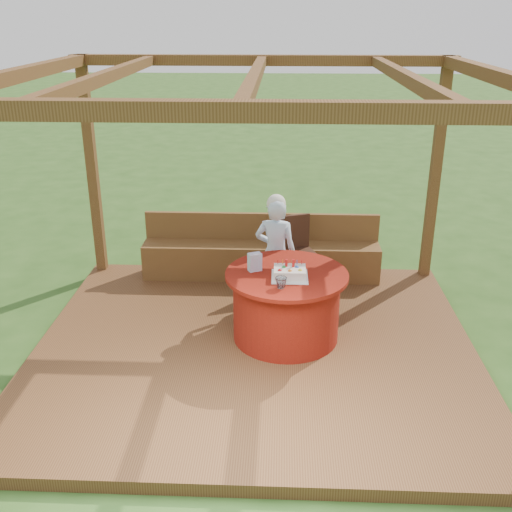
{
  "coord_description": "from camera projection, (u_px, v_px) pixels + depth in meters",
  "views": [
    {
      "loc": [
        0.25,
        -5.37,
        3.32
      ],
      "look_at": [
        0.0,
        0.25,
        1.0
      ],
      "focal_mm": 42.0,
      "sensor_mm": 36.0,
      "label": 1
    }
  ],
  "objects": [
    {
      "name": "pergola",
      "position": [
        255.0,
        121.0,
        5.32
      ],
      "size": [
        4.5,
        4.0,
        2.72
      ],
      "color": "brown",
      "rests_on": "deck"
    },
    {
      "name": "deck",
      "position": [
        255.0,
        349.0,
        6.21
      ],
      "size": [
        4.5,
        4.0,
        0.12
      ],
      "primitive_type": "cube",
      "color": "brown",
      "rests_on": "ground"
    },
    {
      "name": "drinking_glass",
      "position": [
        281.0,
        283.0,
        5.71
      ],
      "size": [
        0.14,
        0.14,
        0.11
      ],
      "primitive_type": "imported",
      "rotation": [
        0.0,
        0.0,
        -0.22
      ],
      "color": "white",
      "rests_on": "table"
    },
    {
      "name": "elderly_woman",
      "position": [
        276.0,
        251.0,
        6.78
      ],
      "size": [
        0.51,
        0.38,
        1.33
      ],
      "color": "#A5CEF6",
      "rests_on": "deck"
    },
    {
      "name": "ground",
      "position": [
        255.0,
        354.0,
        6.24
      ],
      "size": [
        60.0,
        60.0,
        0.0
      ],
      "primitive_type": "plane",
      "color": "#284E1A",
      "rests_on": "ground"
    },
    {
      "name": "bench",
      "position": [
        261.0,
        257.0,
        7.68
      ],
      "size": [
        3.0,
        0.42,
        0.8
      ],
      "color": "brown",
      "rests_on": "deck"
    },
    {
      "name": "table",
      "position": [
        286.0,
        305.0,
        6.19
      ],
      "size": [
        1.25,
        1.25,
        0.74
      ],
      "color": "maroon",
      "rests_on": "deck"
    },
    {
      "name": "chair",
      "position": [
        295.0,
        249.0,
        7.25
      ],
      "size": [
        0.59,
        0.59,
        0.91
      ],
      "color": "#3A1E12",
      "rests_on": "deck"
    },
    {
      "name": "birthday_cake",
      "position": [
        290.0,
        272.0,
        5.94
      ],
      "size": [
        0.36,
        0.36,
        0.17
      ],
      "color": "white",
      "rests_on": "table"
    },
    {
      "name": "gift_bag",
      "position": [
        255.0,
        262.0,
        6.07
      ],
      "size": [
        0.15,
        0.13,
        0.19
      ],
      "primitive_type": "cube",
      "rotation": [
        0.0,
        0.0,
        0.44
      ],
      "color": "#E795D6",
      "rests_on": "table"
    }
  ]
}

